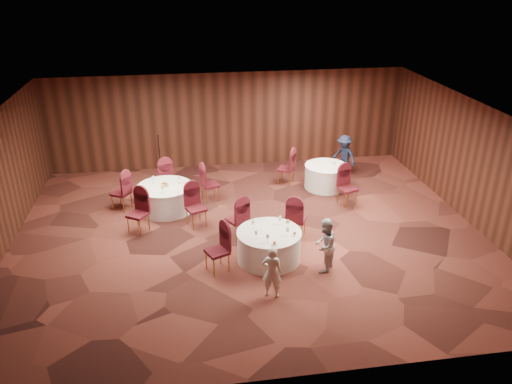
{
  "coord_description": "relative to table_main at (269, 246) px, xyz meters",
  "views": [
    {
      "loc": [
        -1.57,
        -11.24,
        6.45
      ],
      "look_at": [
        0.2,
        0.2,
        1.1
      ],
      "focal_mm": 35.0,
      "sensor_mm": 36.0,
      "label": 1
    }
  ],
  "objects": [
    {
      "name": "man_c",
      "position": [
        3.34,
        4.71,
        0.32
      ],
      "size": [
        0.91,
        1.03,
        1.39
      ],
      "primitive_type": "imported",
      "rotation": [
        0.0,
        0.0,
        5.27
      ],
      "color": "black",
      "rests_on": "ground"
    },
    {
      "name": "chairs_right",
      "position": [
        2.05,
        3.47,
        0.12
      ],
      "size": [
        2.13,
        2.45,
        1.0
      ],
      "color": "#3D0C18",
      "rests_on": "ground"
    },
    {
      "name": "chairs_left",
      "position": [
        -2.41,
        2.97,
        0.12
      ],
      "size": [
        3.23,
        3.06,
        1.0
      ],
      "color": "#3D0C18",
      "rests_on": "ground"
    },
    {
      "name": "tabletop_left",
      "position": [
        -2.43,
        3.02,
        0.45
      ],
      "size": [
        0.79,
        0.79,
        0.22
      ],
      "color": "silver",
      "rests_on": "table_left"
    },
    {
      "name": "tabletop_right",
      "position": [
        2.65,
        3.58,
        0.52
      ],
      "size": [
        0.08,
        0.08,
        0.22
      ],
      "color": "silver",
      "rests_on": "table_right"
    },
    {
      "name": "woman_b",
      "position": [
        1.16,
        -0.63,
        0.28
      ],
      "size": [
        0.76,
        0.8,
        1.3
      ],
      "primitive_type": "imported",
      "rotation": [
        0.0,
        0.0,
        4.13
      ],
      "color": "#B1B1B6",
      "rests_on": "ground"
    },
    {
      "name": "table_right",
      "position": [
        2.49,
        3.85,
        0.0
      ],
      "size": [
        1.32,
        1.32,
        0.74
      ],
      "color": "white",
      "rests_on": "ground"
    },
    {
      "name": "tabletop_main",
      "position": [
        0.15,
        -0.1,
        0.47
      ],
      "size": [
        1.01,
        1.11,
        0.22
      ],
      "color": "silver",
      "rests_on": "table_main"
    },
    {
      "name": "table_main",
      "position": [
        0.0,
        0.0,
        0.0
      ],
      "size": [
        1.52,
        1.52,
        0.74
      ],
      "color": "white",
      "rests_on": "ground"
    },
    {
      "name": "mic_stand",
      "position": [
        -2.61,
        5.25,
        0.05
      ],
      "size": [
        0.24,
        0.24,
        1.5
      ],
      "color": "black",
      "rests_on": "ground"
    },
    {
      "name": "woman_a",
      "position": [
        -0.19,
        -1.42,
        0.22
      ],
      "size": [
        0.51,
        0.42,
        1.19
      ],
      "primitive_type": "imported",
      "rotation": [
        0.0,
        0.0,
        2.78
      ],
      "color": "silver",
      "rests_on": "ground"
    },
    {
      "name": "room_shell",
      "position": [
        -0.28,
        1.27,
        1.59
      ],
      "size": [
        12.0,
        12.0,
        12.0
      ],
      "color": "silver",
      "rests_on": "ground"
    },
    {
      "name": "chairs_main",
      "position": [
        -0.33,
        0.63,
        0.12
      ],
      "size": [
        2.81,
        2.15,
        1.0
      ],
      "color": "#3D0C18",
      "rests_on": "ground"
    },
    {
      "name": "table_left",
      "position": [
        -2.43,
        3.03,
        0.0
      ],
      "size": [
        1.56,
        1.56,
        0.74
      ],
      "color": "white",
      "rests_on": "ground"
    },
    {
      "name": "ground",
      "position": [
        -0.28,
        1.27,
        -0.38
      ],
      "size": [
        12.0,
        12.0,
        0.0
      ],
      "primitive_type": "plane",
      "color": "black",
      "rests_on": "ground"
    }
  ]
}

